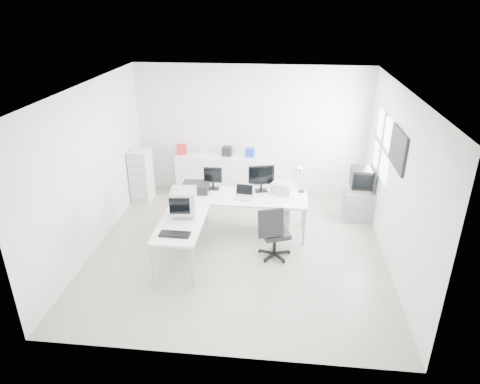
# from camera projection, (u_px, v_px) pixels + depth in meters

# --- Properties ---
(floor) EXTENTS (5.00, 5.00, 0.01)m
(floor) POSITION_uv_depth(u_px,v_px,m) (239.00, 248.00, 7.54)
(floor) COLOR #B6B1A3
(floor) RESTS_ON ground
(ceiling) EXTENTS (5.00, 5.00, 0.01)m
(ceiling) POSITION_uv_depth(u_px,v_px,m) (239.00, 88.00, 6.38)
(ceiling) COLOR white
(ceiling) RESTS_ON back_wall
(back_wall) EXTENTS (5.00, 0.02, 2.80)m
(back_wall) POSITION_uv_depth(u_px,v_px,m) (251.00, 131.00, 9.22)
(back_wall) COLOR silver
(back_wall) RESTS_ON floor
(left_wall) EXTENTS (0.02, 5.00, 2.80)m
(left_wall) POSITION_uv_depth(u_px,v_px,m) (91.00, 169.00, 7.20)
(left_wall) COLOR silver
(left_wall) RESTS_ON floor
(right_wall) EXTENTS (0.02, 5.00, 2.80)m
(right_wall) POSITION_uv_depth(u_px,v_px,m) (397.00, 181.00, 6.72)
(right_wall) COLOR silver
(right_wall) RESTS_ON floor
(window) EXTENTS (0.02, 1.20, 1.10)m
(window) POSITION_uv_depth(u_px,v_px,m) (382.00, 145.00, 7.72)
(window) COLOR white
(window) RESTS_ON right_wall
(wall_picture) EXTENTS (0.04, 0.90, 0.60)m
(wall_picture) POSITION_uv_depth(u_px,v_px,m) (398.00, 149.00, 6.60)
(wall_picture) COLOR black
(wall_picture) RESTS_ON right_wall
(main_desk) EXTENTS (2.40, 0.80, 0.75)m
(main_desk) POSITION_uv_depth(u_px,v_px,m) (241.00, 214.00, 7.91)
(main_desk) COLOR silver
(main_desk) RESTS_ON floor
(side_desk) EXTENTS (0.70, 1.40, 0.75)m
(side_desk) POSITION_uv_depth(u_px,v_px,m) (182.00, 243.00, 7.00)
(side_desk) COLOR silver
(side_desk) RESTS_ON floor
(drawer_pedestal) EXTENTS (0.40, 0.50, 0.60)m
(drawer_pedestal) POSITION_uv_depth(u_px,v_px,m) (279.00, 218.00, 7.92)
(drawer_pedestal) COLOR silver
(drawer_pedestal) RESTS_ON floor
(inkjet_printer) EXTENTS (0.49, 0.39, 0.17)m
(inkjet_printer) POSITION_uv_depth(u_px,v_px,m) (196.00, 187.00, 7.89)
(inkjet_printer) COLOR black
(inkjet_printer) RESTS_ON main_desk
(lcd_monitor_small) EXTENTS (0.34, 0.20, 0.43)m
(lcd_monitor_small) POSITION_uv_depth(u_px,v_px,m) (213.00, 178.00, 7.94)
(lcd_monitor_small) COLOR black
(lcd_monitor_small) RESTS_ON main_desk
(lcd_monitor_large) EXTENTS (0.51, 0.30, 0.50)m
(lcd_monitor_large) POSITION_uv_depth(u_px,v_px,m) (261.00, 179.00, 7.84)
(lcd_monitor_large) COLOR black
(lcd_monitor_large) RESTS_ON main_desk
(laptop) EXTENTS (0.39, 0.40, 0.23)m
(laptop) POSITION_uv_depth(u_px,v_px,m) (243.00, 192.00, 7.61)
(laptop) COLOR #B7B7BA
(laptop) RESTS_ON main_desk
(white_keyboard) EXTENTS (0.39, 0.23, 0.02)m
(white_keyboard) POSITION_uv_depth(u_px,v_px,m) (277.00, 201.00, 7.55)
(white_keyboard) COLOR silver
(white_keyboard) RESTS_ON main_desk
(white_mouse) EXTENTS (0.06, 0.06, 0.06)m
(white_mouse) POSITION_uv_depth(u_px,v_px,m) (294.00, 199.00, 7.56)
(white_mouse) COLOR silver
(white_mouse) RESTS_ON main_desk
(laser_printer) EXTENTS (0.45, 0.42, 0.21)m
(laser_printer) POSITION_uv_depth(u_px,v_px,m) (283.00, 187.00, 7.84)
(laser_printer) COLOR #A1A1A1
(laser_printer) RESTS_ON main_desk
(desk_lamp) EXTENTS (0.19, 0.19, 0.45)m
(desk_lamp) POSITION_uv_depth(u_px,v_px,m) (302.00, 181.00, 7.83)
(desk_lamp) COLOR silver
(desk_lamp) RESTS_ON main_desk
(crt_monitor) EXTENTS (0.39, 0.39, 0.41)m
(crt_monitor) POSITION_uv_depth(u_px,v_px,m) (184.00, 204.00, 6.98)
(crt_monitor) COLOR #B7B7BA
(crt_monitor) RESTS_ON side_desk
(black_keyboard) EXTENTS (0.47, 0.20, 0.03)m
(black_keyboard) POSITION_uv_depth(u_px,v_px,m) (175.00, 234.00, 6.48)
(black_keyboard) COLOR black
(black_keyboard) RESTS_ON side_desk
(office_chair) EXTENTS (0.73, 0.73, 0.99)m
(office_chair) POSITION_uv_depth(u_px,v_px,m) (275.00, 231.00, 7.12)
(office_chair) COLOR #2A2C2F
(office_chair) RESTS_ON floor
(tv_cabinet) EXTENTS (0.57, 0.46, 0.62)m
(tv_cabinet) POSITION_uv_depth(u_px,v_px,m) (358.00, 205.00, 8.41)
(tv_cabinet) COLOR gray
(tv_cabinet) RESTS_ON floor
(crt_tv) EXTENTS (0.50, 0.48, 0.45)m
(crt_tv) POSITION_uv_depth(u_px,v_px,m) (361.00, 180.00, 8.19)
(crt_tv) COLOR black
(crt_tv) RESTS_ON tv_cabinet
(sideboard) EXTENTS (1.82, 0.46, 0.91)m
(sideboard) POSITION_uv_depth(u_px,v_px,m) (218.00, 175.00, 9.45)
(sideboard) COLOR silver
(sideboard) RESTS_ON floor
(clutter_box_a) EXTENTS (0.25, 0.24, 0.20)m
(clutter_box_a) POSITION_uv_depth(u_px,v_px,m) (182.00, 149.00, 9.29)
(clutter_box_a) COLOR #B41924
(clutter_box_a) RESTS_ON sideboard
(clutter_box_b) EXTENTS (0.14, 0.12, 0.14)m
(clutter_box_b) POSITION_uv_depth(u_px,v_px,m) (204.00, 152.00, 9.26)
(clutter_box_b) COLOR silver
(clutter_box_b) RESTS_ON sideboard
(clutter_box_c) EXTENTS (0.22, 0.20, 0.20)m
(clutter_box_c) POSITION_uv_depth(u_px,v_px,m) (227.00, 151.00, 9.20)
(clutter_box_c) COLOR black
(clutter_box_c) RESTS_ON sideboard
(clutter_box_d) EXTENTS (0.20, 0.18, 0.18)m
(clutter_box_d) POSITION_uv_depth(u_px,v_px,m) (250.00, 152.00, 9.15)
(clutter_box_d) COLOR #1835AA
(clutter_box_d) RESTS_ON sideboard
(clutter_bottle) EXTENTS (0.07, 0.07, 0.22)m
(clutter_bottle) POSITION_uv_depth(u_px,v_px,m) (169.00, 148.00, 9.35)
(clutter_bottle) COLOR silver
(clutter_bottle) RESTS_ON sideboard
(filing_cabinet) EXTENTS (0.40, 0.47, 1.13)m
(filing_cabinet) POSITION_uv_depth(u_px,v_px,m) (142.00, 176.00, 9.11)
(filing_cabinet) COLOR silver
(filing_cabinet) RESTS_ON floor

